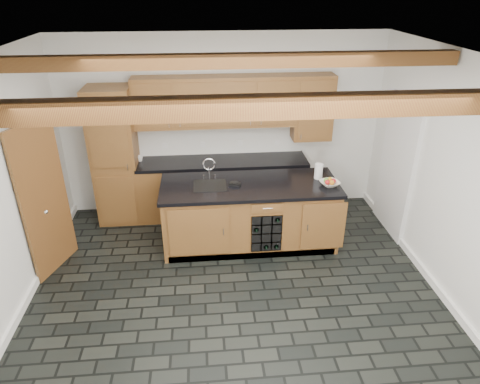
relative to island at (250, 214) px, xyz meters
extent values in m
plane|color=black|center=(-0.31, -1.28, -0.46)|extent=(5.00, 5.00, 0.00)
plane|color=white|center=(-0.31, 1.22, 0.94)|extent=(5.00, 0.00, 5.00)
plane|color=white|center=(2.19, -1.28, 0.94)|extent=(0.00, 5.00, 5.00)
plane|color=white|center=(-0.31, -1.28, 2.34)|extent=(5.00, 5.00, 0.00)
cube|color=brown|center=(-0.31, -2.48, 2.24)|extent=(4.90, 0.15, 0.15)
cube|color=brown|center=(-0.31, -0.68, 2.24)|extent=(4.90, 0.15, 0.15)
cube|color=white|center=(-2.79, -1.28, -0.41)|extent=(0.04, 5.00, 0.10)
cube|color=white|center=(2.17, -1.28, -0.41)|extent=(0.04, 5.00, 0.10)
cube|color=white|center=(-2.78, 0.02, 0.56)|extent=(0.06, 0.94, 2.04)
cube|color=brown|center=(-2.63, -0.33, 0.54)|extent=(0.31, 0.77, 2.00)
cube|color=white|center=(2.16, 0.22, 0.56)|extent=(0.06, 0.98, 2.04)
cube|color=black|center=(2.19, 0.22, 0.54)|extent=(0.02, 0.86, 1.96)
cube|color=brown|center=(-1.96, 0.92, 0.59)|extent=(0.65, 0.60, 2.10)
cube|color=brown|center=(-0.33, 0.92, -0.02)|extent=(2.60, 0.60, 0.88)
cube|color=black|center=(-0.33, 0.92, 0.44)|extent=(2.64, 0.62, 0.05)
cube|color=white|center=(-0.33, 1.21, 0.73)|extent=(2.60, 0.02, 0.52)
cube|color=brown|center=(-0.43, 1.04, 1.36)|extent=(2.40, 0.35, 0.75)
cube|color=brown|center=(1.07, 1.04, 1.24)|extent=(0.60, 0.35, 1.00)
cube|color=brown|center=(-0.01, 0.02, -0.02)|extent=(2.40, 0.90, 0.88)
cube|color=black|center=(-0.01, 0.02, 0.44)|extent=(2.46, 0.96, 0.05)
cube|color=brown|center=(-0.73, -0.45, 0.02)|extent=(0.80, 0.02, 0.70)
cube|color=brown|center=(0.94, -0.45, 0.02)|extent=(0.60, 0.02, 0.70)
cube|color=black|center=(0.17, -0.29, -0.06)|extent=(0.42, 0.30, 0.56)
cylinder|color=black|center=(0.17, -0.33, -0.27)|extent=(0.07, 0.26, 0.07)
cylinder|color=black|center=(0.31, -0.33, -0.27)|extent=(0.07, 0.26, 0.07)
cylinder|color=black|center=(0.03, -0.33, 0.01)|extent=(0.07, 0.26, 0.07)
cylinder|color=black|center=(0.31, -0.33, 0.15)|extent=(0.07, 0.26, 0.07)
cube|color=black|center=(-0.56, 0.02, 0.46)|extent=(0.45, 0.40, 0.02)
cylinder|color=silver|center=(-0.56, 0.20, 0.57)|extent=(0.02, 0.02, 0.20)
torus|color=silver|center=(-0.56, 0.20, 0.71)|extent=(0.18, 0.02, 0.18)
cylinder|color=silver|center=(-0.64, 0.20, 0.51)|extent=(0.02, 0.02, 0.08)
cylinder|color=silver|center=(-0.48, 0.20, 0.51)|extent=(0.02, 0.02, 0.08)
cube|color=black|center=(-0.21, 0.00, 0.48)|extent=(0.18, 0.14, 0.03)
cylinder|color=black|center=(-0.21, 0.00, 0.51)|extent=(0.10, 0.10, 0.01)
imported|color=silver|center=(1.07, -0.13, 0.50)|extent=(0.32, 0.32, 0.06)
sphere|color=#AA161D|center=(1.12, -0.13, 0.53)|extent=(0.07, 0.07, 0.07)
sphere|color=orange|center=(1.09, -0.08, 0.53)|extent=(0.07, 0.07, 0.07)
sphere|color=#589528|center=(1.03, -0.10, 0.53)|extent=(0.07, 0.07, 0.07)
sphere|color=red|center=(1.03, -0.16, 0.53)|extent=(0.07, 0.07, 0.07)
sphere|color=orange|center=(1.09, -0.18, 0.53)|extent=(0.07, 0.07, 0.07)
cylinder|color=white|center=(0.98, 0.12, 0.57)|extent=(0.11, 0.11, 0.22)
imported|color=white|center=(-1.61, 0.99, 0.51)|extent=(0.12, 0.12, 0.09)
camera|label=1|loc=(-0.63, -5.26, 3.00)|focal=32.00mm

